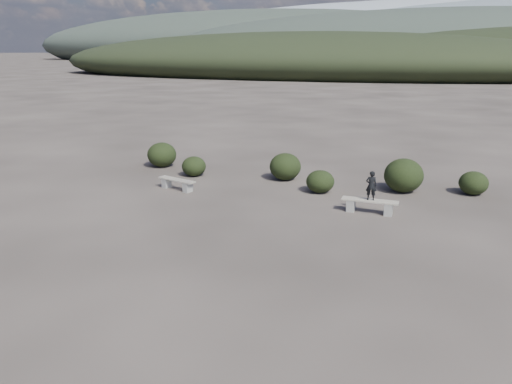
% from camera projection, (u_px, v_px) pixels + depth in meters
% --- Properties ---
extents(ground, '(1200.00, 1200.00, 0.00)m').
position_uv_depth(ground, '(187.00, 268.00, 12.47)').
color(ground, '#302925').
rests_on(ground, ground).
extents(bench_left, '(1.73, 0.75, 0.42)m').
position_uv_depth(bench_left, '(177.00, 183.00, 19.36)').
color(bench_left, slate).
rests_on(bench_left, ground).
extents(bench_right, '(1.86, 0.42, 0.46)m').
position_uv_depth(bench_right, '(370.00, 205.00, 16.58)').
color(bench_right, slate).
rests_on(bench_right, ground).
extents(seated_person, '(0.41, 0.32, 0.98)m').
position_uv_depth(seated_person, '(371.00, 186.00, 16.39)').
color(seated_person, black).
rests_on(seated_person, bench_right).
extents(shrub_a, '(1.04, 1.04, 0.85)m').
position_uv_depth(shrub_a, '(194.00, 166.00, 21.43)').
color(shrub_a, black).
rests_on(shrub_a, ground).
extents(shrub_b, '(1.31, 1.31, 1.12)m').
position_uv_depth(shrub_b, '(285.00, 167.00, 20.77)').
color(shrub_b, black).
rests_on(shrub_b, ground).
extents(shrub_c, '(1.07, 1.07, 0.86)m').
position_uv_depth(shrub_c, '(320.00, 181.00, 18.94)').
color(shrub_c, black).
rests_on(shrub_c, ground).
extents(shrub_d, '(1.47, 1.47, 1.29)m').
position_uv_depth(shrub_d, '(404.00, 175.00, 18.98)').
color(shrub_d, black).
rests_on(shrub_d, ground).
extents(shrub_e, '(1.06, 1.06, 0.89)m').
position_uv_depth(shrub_e, '(474.00, 183.00, 18.67)').
color(shrub_e, black).
rests_on(shrub_e, ground).
extents(shrub_f, '(1.34, 1.34, 1.13)m').
position_uv_depth(shrub_f, '(162.00, 155.00, 23.10)').
color(shrub_f, black).
rests_on(shrub_f, ground).
extents(mountain_ridges, '(500.00, 400.00, 56.00)m').
position_uv_depth(mountain_ridges, '(439.00, 40.00, 315.28)').
color(mountain_ridges, black).
rests_on(mountain_ridges, ground).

